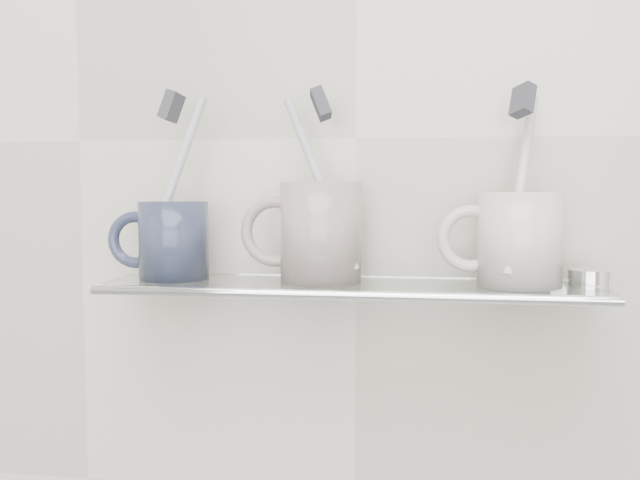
% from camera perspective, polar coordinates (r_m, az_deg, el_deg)
% --- Properties ---
extents(wall_back, '(2.50, 0.00, 2.50)m').
position_cam_1_polar(wall_back, '(0.78, 2.92, 8.14)').
color(wall_back, beige).
rests_on(wall_back, ground).
extents(shelf_glass, '(0.50, 0.12, 0.01)m').
position_cam_1_polar(shelf_glass, '(0.72, 2.39, -3.77)').
color(shelf_glass, silver).
rests_on(shelf_glass, wall_back).
extents(shelf_rail, '(0.50, 0.01, 0.01)m').
position_cam_1_polar(shelf_rail, '(0.67, 1.87, -4.43)').
color(shelf_rail, silver).
rests_on(shelf_rail, shelf_glass).
extents(bracket_left, '(0.02, 0.03, 0.02)m').
position_cam_1_polar(bracket_left, '(0.82, -12.02, -3.69)').
color(bracket_left, silver).
rests_on(bracket_left, wall_back).
extents(bracket_right, '(0.02, 0.03, 0.02)m').
position_cam_1_polar(bracket_right, '(0.78, 18.33, -4.22)').
color(bracket_right, silver).
rests_on(bracket_right, wall_back).
extents(mug_left, '(0.08, 0.08, 0.08)m').
position_cam_1_polar(mug_left, '(0.77, -11.63, -0.03)').
color(mug_left, '#1F2840').
rests_on(mug_left, shelf_glass).
extents(mug_left_handle, '(0.06, 0.01, 0.06)m').
position_cam_1_polar(mug_left_handle, '(0.78, -14.56, 0.01)').
color(mug_left_handle, '#1F2840').
rests_on(mug_left_handle, mug_left).
extents(toothbrush_left, '(0.07, 0.03, 0.18)m').
position_cam_1_polar(toothbrush_left, '(0.77, -11.70, 4.46)').
color(toothbrush_left, silver).
rests_on(toothbrush_left, mug_left).
extents(bristles_left, '(0.02, 0.03, 0.04)m').
position_cam_1_polar(bristles_left, '(0.77, -11.79, 10.42)').
color(bristles_left, '#32343A').
rests_on(bristles_left, toothbrush_left).
extents(mug_center, '(0.10, 0.10, 0.10)m').
position_cam_1_polar(mug_center, '(0.73, 0.06, 0.64)').
color(mug_center, silver).
rests_on(mug_center, shelf_glass).
extents(mug_center_handle, '(0.07, 0.01, 0.07)m').
position_cam_1_polar(mug_center_handle, '(0.74, -3.59, 0.67)').
color(mug_center_handle, silver).
rests_on(mug_center_handle, mug_center).
extents(toothbrush_center, '(0.08, 0.04, 0.18)m').
position_cam_1_polar(toothbrush_center, '(0.73, 0.06, 4.56)').
color(toothbrush_center, '#9CA8B4').
rests_on(toothbrush_center, mug_center).
extents(bristles_center, '(0.03, 0.03, 0.04)m').
position_cam_1_polar(bristles_center, '(0.73, 0.06, 10.84)').
color(bristles_center, '#32343A').
rests_on(bristles_center, toothbrush_center).
extents(mug_right, '(0.08, 0.08, 0.09)m').
position_cam_1_polar(mug_right, '(0.73, 15.70, 0.07)').
color(mug_right, silver).
rests_on(mug_right, shelf_glass).
extents(mug_right_handle, '(0.07, 0.01, 0.07)m').
position_cam_1_polar(mug_right_handle, '(0.72, 11.99, 0.11)').
color(mug_right_handle, silver).
rests_on(mug_right_handle, mug_right).
extents(toothbrush_right, '(0.04, 0.09, 0.18)m').
position_cam_1_polar(toothbrush_right, '(0.72, 15.78, 4.40)').
color(toothbrush_right, silver).
rests_on(toothbrush_right, mug_right).
extents(bristles_right, '(0.03, 0.03, 0.04)m').
position_cam_1_polar(bristles_right, '(0.73, 15.91, 10.70)').
color(bristles_right, '#32343A').
rests_on(bristles_right, toothbrush_right).
extents(chrome_cap, '(0.04, 0.04, 0.02)m').
position_cam_1_polar(chrome_cap, '(0.74, 20.80, -2.89)').
color(chrome_cap, silver).
rests_on(chrome_cap, shelf_glass).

